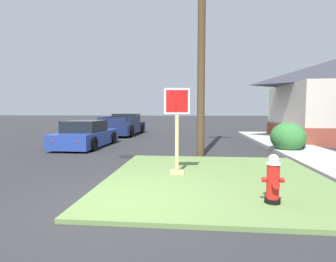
{
  "coord_description": "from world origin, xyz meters",
  "views": [
    {
      "loc": [
        1.32,
        -4.61,
        1.74
      ],
      "look_at": [
        0.55,
        3.39,
        1.1
      ],
      "focal_mm": 28.28,
      "sensor_mm": 36.0,
      "label": 1
    }
  ],
  "objects_px": {
    "manhole_cover": "(128,156)",
    "street_bench": "(293,135)",
    "stop_sign": "(177,134)",
    "fire_hydrant": "(273,180)",
    "parked_sedan_blue": "(86,135)",
    "pickup_truck_navy": "(124,126)",
    "utility_pole": "(202,1)"
  },
  "relations": [
    {
      "from": "pickup_truck_navy",
      "to": "manhole_cover",
      "type": "bearing_deg",
      "value": -74.08
    },
    {
      "from": "stop_sign",
      "to": "utility_pole",
      "type": "bearing_deg",
      "value": 77.41
    },
    {
      "from": "stop_sign",
      "to": "parked_sedan_blue",
      "type": "relative_size",
      "value": 0.52
    },
    {
      "from": "fire_hydrant",
      "to": "parked_sedan_blue",
      "type": "distance_m",
      "value": 9.76
    },
    {
      "from": "pickup_truck_navy",
      "to": "street_bench",
      "type": "xyz_separation_m",
      "value": [
        9.42,
        -6.01,
        -0.02
      ]
    },
    {
      "from": "manhole_cover",
      "to": "parked_sedan_blue",
      "type": "relative_size",
      "value": 0.16
    },
    {
      "from": "street_bench",
      "to": "parked_sedan_blue",
      "type": "bearing_deg",
      "value": -178.05
    },
    {
      "from": "parked_sedan_blue",
      "to": "manhole_cover",
      "type": "bearing_deg",
      "value": -42.99
    },
    {
      "from": "parked_sedan_blue",
      "to": "pickup_truck_navy",
      "type": "relative_size",
      "value": 0.81
    },
    {
      "from": "manhole_cover",
      "to": "fire_hydrant",
      "type": "bearing_deg",
      "value": -51.57
    },
    {
      "from": "stop_sign",
      "to": "utility_pole",
      "type": "relative_size",
      "value": 0.2
    },
    {
      "from": "utility_pole",
      "to": "manhole_cover",
      "type": "bearing_deg",
      "value": -173.44
    },
    {
      "from": "pickup_truck_navy",
      "to": "street_bench",
      "type": "bearing_deg",
      "value": -32.55
    },
    {
      "from": "manhole_cover",
      "to": "street_bench",
      "type": "bearing_deg",
      "value": 22.01
    },
    {
      "from": "fire_hydrant",
      "to": "pickup_truck_navy",
      "type": "bearing_deg",
      "value": 114.94
    },
    {
      "from": "pickup_truck_navy",
      "to": "stop_sign",
      "type": "bearing_deg",
      "value": -68.82
    },
    {
      "from": "manhole_cover",
      "to": "utility_pole",
      "type": "height_order",
      "value": "utility_pole"
    },
    {
      "from": "parked_sedan_blue",
      "to": "street_bench",
      "type": "height_order",
      "value": "parked_sedan_blue"
    },
    {
      "from": "utility_pole",
      "to": "street_bench",
      "type": "bearing_deg",
      "value": 30.44
    },
    {
      "from": "utility_pole",
      "to": "parked_sedan_blue",
      "type": "bearing_deg",
      "value": 157.95
    },
    {
      "from": "fire_hydrant",
      "to": "manhole_cover",
      "type": "xyz_separation_m",
      "value": [
        -3.83,
        4.83,
        -0.49
      ]
    },
    {
      "from": "stop_sign",
      "to": "parked_sedan_blue",
      "type": "distance_m",
      "value": 7.04
    },
    {
      "from": "parked_sedan_blue",
      "to": "stop_sign",
      "type": "bearing_deg",
      "value": -48.69
    },
    {
      "from": "street_bench",
      "to": "utility_pole",
      "type": "relative_size",
      "value": 0.16
    },
    {
      "from": "stop_sign",
      "to": "manhole_cover",
      "type": "bearing_deg",
      "value": 125.31
    },
    {
      "from": "fire_hydrant",
      "to": "parked_sedan_blue",
      "type": "height_order",
      "value": "parked_sedan_blue"
    },
    {
      "from": "stop_sign",
      "to": "street_bench",
      "type": "xyz_separation_m",
      "value": [
        4.92,
        5.6,
        -0.53
      ]
    },
    {
      "from": "pickup_truck_navy",
      "to": "street_bench",
      "type": "height_order",
      "value": "pickup_truck_navy"
    },
    {
      "from": "fire_hydrant",
      "to": "street_bench",
      "type": "xyz_separation_m",
      "value": [
        3.08,
        7.62,
        0.1
      ]
    },
    {
      "from": "fire_hydrant",
      "to": "stop_sign",
      "type": "height_order",
      "value": "stop_sign"
    },
    {
      "from": "manhole_cover",
      "to": "utility_pole",
      "type": "bearing_deg",
      "value": 6.56
    },
    {
      "from": "stop_sign",
      "to": "street_bench",
      "type": "relative_size",
      "value": 1.29
    }
  ]
}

